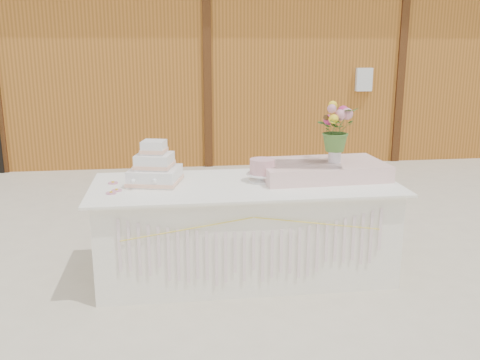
% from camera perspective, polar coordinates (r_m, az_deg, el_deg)
% --- Properties ---
extents(ground, '(80.00, 80.00, 0.00)m').
position_cam_1_polar(ground, '(4.47, 0.51, -9.95)').
color(ground, beige).
rests_on(ground, ground).
extents(barn, '(12.60, 4.60, 3.30)m').
position_cam_1_polar(barn, '(10.04, -4.43, 13.41)').
color(barn, '#AC6724').
rests_on(barn, ground).
extents(cake_table, '(2.40, 1.00, 0.77)m').
position_cam_1_polar(cake_table, '(4.32, 0.53, -5.28)').
color(cake_table, white).
rests_on(cake_table, ground).
extents(wedding_cake, '(0.46, 0.46, 0.34)m').
position_cam_1_polar(wedding_cake, '(4.22, -9.07, 1.15)').
color(wedding_cake, white).
rests_on(wedding_cake, cake_table).
extents(pink_cake_stand, '(0.25, 0.25, 0.18)m').
position_cam_1_polar(pink_cake_stand, '(4.24, 2.39, 1.19)').
color(pink_cake_stand, white).
rests_on(pink_cake_stand, cake_table).
extents(satin_runner, '(1.04, 0.64, 0.13)m').
position_cam_1_polar(satin_runner, '(4.43, 8.71, 1.09)').
color(satin_runner, beige).
rests_on(satin_runner, cake_table).
extents(flower_vase, '(0.10, 0.10, 0.14)m').
position_cam_1_polar(flower_vase, '(4.42, 10.07, 2.80)').
color(flower_vase, silver).
rests_on(flower_vase, satin_runner).
extents(bouquet, '(0.42, 0.41, 0.35)m').
position_cam_1_polar(bouquet, '(4.38, 10.21, 5.96)').
color(bouquet, '#44702C').
rests_on(bouquet, flower_vase).
extents(loose_flowers, '(0.19, 0.39, 0.02)m').
position_cam_1_polar(loose_flowers, '(4.19, -13.38, -0.65)').
color(loose_flowers, pink).
rests_on(loose_flowers, cake_table).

